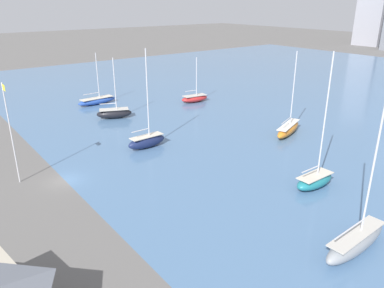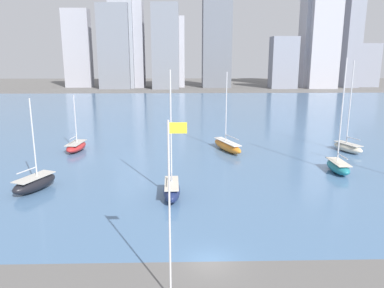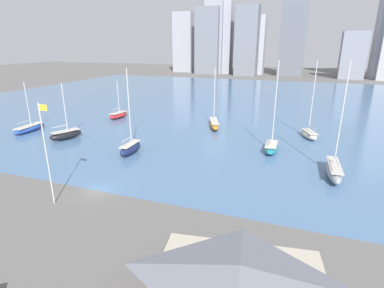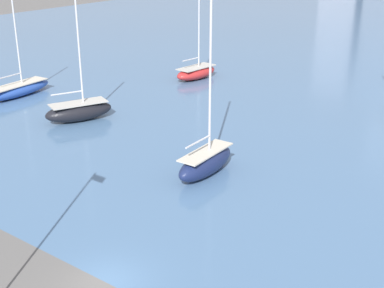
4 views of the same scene
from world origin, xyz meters
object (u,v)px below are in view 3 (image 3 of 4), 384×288
(sailboat_black, at_px, (66,134))
(sailboat_orange, at_px, (214,124))
(sailboat_red, at_px, (118,115))
(flag_pole, at_px, (46,152))
(sailboat_navy, at_px, (130,148))
(sailboat_teal, at_px, (271,147))
(sailboat_cream, at_px, (309,134))
(sailboat_blue, at_px, (29,128))
(sailboat_gray, at_px, (334,170))

(sailboat_black, relative_size, sailboat_orange, 0.84)
(sailboat_red, relative_size, sailboat_black, 0.85)
(flag_pole, xyz_separation_m, sailboat_navy, (-0.48, 18.74, -5.67))
(sailboat_teal, height_order, sailboat_cream, sailboat_teal)
(sailboat_red, xyz_separation_m, sailboat_black, (0.30, -19.80, 0.15))
(sailboat_navy, xyz_separation_m, sailboat_blue, (-28.96, 4.75, -0.32))
(sailboat_teal, height_order, sailboat_blue, sailboat_teal)
(sailboat_teal, relative_size, sailboat_black, 1.41)
(sailboat_black, distance_m, sailboat_orange, 32.60)
(flag_pole, relative_size, sailboat_gray, 0.75)
(flag_pole, height_order, sailboat_red, flag_pole)
(flag_pole, relative_size, sailboat_cream, 0.80)
(sailboat_teal, relative_size, sailboat_cream, 1.03)
(sailboat_cream, bearing_deg, sailboat_orange, 154.80)
(sailboat_blue, bearing_deg, sailboat_orange, 20.29)
(sailboat_blue, bearing_deg, sailboat_teal, 0.62)
(sailboat_navy, height_order, sailboat_black, sailboat_navy)
(sailboat_gray, relative_size, sailboat_orange, 1.22)
(sailboat_red, relative_size, sailboat_cream, 0.63)
(sailboat_red, height_order, sailboat_blue, sailboat_blue)
(sailboat_teal, distance_m, sailboat_blue, 52.82)
(sailboat_red, xyz_separation_m, sailboat_blue, (-11.52, -18.08, -0.06))
(sailboat_navy, height_order, sailboat_gray, sailboat_gray)
(sailboat_navy, distance_m, sailboat_blue, 29.35)
(flag_pole, xyz_separation_m, sailboat_teal, (23.19, 28.05, -5.77))
(sailboat_cream, height_order, sailboat_gray, sailboat_gray)
(flag_pole, distance_m, sailboat_teal, 36.85)
(sailboat_teal, bearing_deg, sailboat_cream, 60.59)
(sailboat_cream, bearing_deg, sailboat_teal, -140.99)
(sailboat_red, distance_m, sailboat_blue, 21.44)
(sailboat_gray, bearing_deg, sailboat_blue, 175.24)
(sailboat_navy, relative_size, sailboat_orange, 1.09)
(sailboat_red, distance_m, sailboat_navy, 28.73)
(sailboat_orange, bearing_deg, flag_pole, -122.83)
(sailboat_blue, bearing_deg, sailboat_gray, -7.18)
(flag_pole, height_order, sailboat_gray, sailboat_gray)
(sailboat_navy, relative_size, sailboat_cream, 0.96)
(sailboat_red, relative_size, sailboat_navy, 0.65)
(sailboat_gray, bearing_deg, flag_pole, -150.20)
(sailboat_teal, height_order, sailboat_black, sailboat_teal)
(sailboat_gray, bearing_deg, sailboat_red, 155.49)
(sailboat_navy, distance_m, sailboat_gray, 33.50)
(sailboat_blue, distance_m, sailboat_orange, 41.97)
(flag_pole, height_order, sailboat_orange, sailboat_orange)
(sailboat_teal, xyz_separation_m, sailboat_red, (-41.11, 13.52, -0.15))
(flag_pole, bearing_deg, sailboat_teal, 50.42)
(sailboat_blue, bearing_deg, sailboat_black, -12.62)
(sailboat_gray, relative_size, sailboat_black, 1.46)
(sailboat_cream, xyz_separation_m, sailboat_orange, (-21.00, 1.26, 0.02))
(sailboat_navy, bearing_deg, sailboat_black, 168.28)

